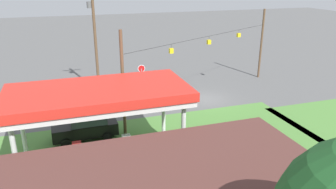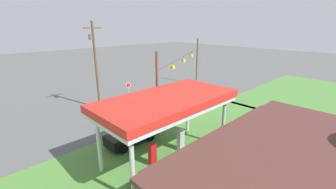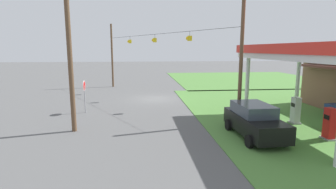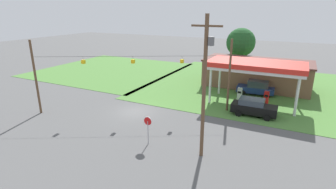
{
  "view_description": "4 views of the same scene",
  "coord_description": "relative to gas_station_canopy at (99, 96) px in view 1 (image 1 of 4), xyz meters",
  "views": [
    {
      "loc": [
        13.14,
        27.54,
        11.45
      ],
      "look_at": [
        5.28,
        3.82,
        2.41
      ],
      "focal_mm": 35.0,
      "sensor_mm": 36.0,
      "label": 1
    },
    {
      "loc": [
        22.3,
        20.08,
        10.27
      ],
      "look_at": [
        3.06,
        0.18,
        1.63
      ],
      "focal_mm": 24.0,
      "sensor_mm": 36.0,
      "label": 2
    },
    {
      "loc": [
        25.42,
        -1.45,
        4.84
      ],
      "look_at": [
        5.53,
        0.67,
        1.38
      ],
      "focal_mm": 28.0,
      "sensor_mm": 36.0,
      "label": 3
    },
    {
      "loc": [
        15.62,
        -22.81,
        10.95
      ],
      "look_at": [
        3.36,
        1.58,
        2.05
      ],
      "focal_mm": 28.0,
      "sensor_mm": 36.0,
      "label": 4
    }
  ],
  "objects": [
    {
      "name": "ground_plane",
      "position": [
        -11.29,
        -8.62,
        -4.64
      ],
      "size": [
        160.0,
        160.0,
        0.0
      ],
      "primitive_type": "plane",
      "color": "#565656"
    },
    {
      "name": "gas_station_canopy",
      "position": [
        0.0,
        0.0,
        0.0
      ],
      "size": [
        10.9,
        5.45,
        5.15
      ],
      "color": "silver",
      "rests_on": "ground"
    },
    {
      "name": "fuel_pump_near",
      "position": [
        -1.56,
        -0.0,
        -3.8
      ],
      "size": [
        0.71,
        0.56,
        1.77
      ],
      "color": "gray",
      "rests_on": "ground"
    },
    {
      "name": "fuel_pump_far",
      "position": [
        1.56,
        -0.0,
        -3.8
      ],
      "size": [
        0.71,
        0.56,
        1.77
      ],
      "color": "gray",
      "rests_on": "ground"
    },
    {
      "name": "car_at_pumps_front",
      "position": [
        0.73,
        -3.85,
        -3.67
      ],
      "size": [
        4.73,
        2.2,
        1.87
      ],
      "rotation": [
        0.0,
        0.0,
        0.03
      ],
      "color": "black",
      "rests_on": "ground"
    },
    {
      "name": "car_at_pumps_rear",
      "position": [
        -0.18,
        3.86,
        -3.65
      ],
      "size": [
        4.87,
        2.37,
        1.95
      ],
      "rotation": [
        0.0,
        0.0,
        3.22
      ],
      "color": "navy",
      "rests_on": "ground"
    },
    {
      "name": "stop_sign_roadside",
      "position": [
        -6.15,
        -14.33,
        -2.83
      ],
      "size": [
        0.8,
        0.08,
        2.5
      ],
      "rotation": [
        0.0,
        0.0,
        3.14
      ],
      "color": "#99999E",
      "rests_on": "ground"
    },
    {
      "name": "utility_pole_main",
      "position": [
        -1.44,
        -14.05,
        1.32
      ],
      "size": [
        2.2,
        0.44,
        10.69
      ],
      "color": "brown",
      "rests_on": "ground"
    },
    {
      "name": "signal_span_gantry",
      "position": [
        -11.29,
        -8.63,
        -0.33
      ],
      "size": [
        18.5,
        10.24,
        8.01
      ],
      "color": "brown",
      "rests_on": "ground"
    }
  ]
}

